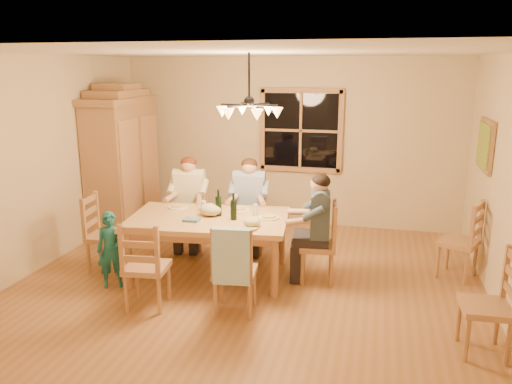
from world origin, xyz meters
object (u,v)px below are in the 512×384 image
(chair_end_right, at_px, (317,257))
(adult_woman, at_px, (189,191))
(chair_near_left, at_px, (148,280))
(chair_end_left, at_px, (107,247))
(adult_slate_man, at_px, (319,215))
(chair_far_left, at_px, (190,228))
(chandelier, at_px, (249,110))
(chair_spare_front, at_px, (484,322))
(chair_spare_back, at_px, (457,254))
(chair_far_right, at_px, (249,230))
(dining_table, at_px, (209,225))
(wine_bottle_b, at_px, (234,206))
(chair_near_right, at_px, (235,285))
(wine_bottle_a, at_px, (219,203))
(adult_plaid_man, at_px, (249,193))
(armoire, at_px, (123,165))
(child, at_px, (111,250))

(chair_end_right, xyz_separation_m, adult_woman, (-1.91, 0.69, 0.54))
(chair_near_left, height_order, chair_end_left, same)
(adult_slate_man, bearing_deg, chair_far_left, 63.43)
(chair_near_left, bearing_deg, chandelier, 37.43)
(chair_spare_front, xyz_separation_m, chair_spare_back, (0.00, 1.75, 0.00))
(chair_far_right, distance_m, adult_slate_man, 1.43)
(chair_far_left, xyz_separation_m, adult_woman, (0.00, 0.00, 0.54))
(chair_end_left, distance_m, chair_end_right, 2.67)
(dining_table, xyz_separation_m, wine_bottle_b, (0.33, -0.03, 0.26))
(chair_far_left, relative_size, chair_near_right, 1.00)
(chair_near_right, height_order, wine_bottle_a, wine_bottle_a)
(chair_end_left, relative_size, adult_plaid_man, 1.13)
(chair_far_right, bearing_deg, wine_bottle_a, 72.64)
(armoire, bearing_deg, child, -65.78)
(chandelier, xyz_separation_m, adult_slate_man, (0.79, 0.23, -1.24))
(chair_near_left, bearing_deg, chair_spare_back, 19.41)
(wine_bottle_a, bearing_deg, adult_plaid_man, 79.36)
(adult_plaid_man, distance_m, child, 2.03)
(chandelier, distance_m, wine_bottle_a, 1.24)
(dining_table, distance_m, chair_near_right, 1.09)
(chair_near_right, distance_m, chair_spare_front, 2.42)
(adult_woman, bearing_deg, chair_spare_front, 145.21)
(chair_near_left, bearing_deg, adult_plaid_man, 64.80)
(chair_far_left, distance_m, chair_end_left, 1.25)
(chair_end_right, height_order, adult_plaid_man, adult_plaid_man)
(chair_end_right, xyz_separation_m, child, (-2.33, -0.75, 0.16))
(chair_end_left, height_order, adult_woman, adult_woman)
(armoire, bearing_deg, chair_far_left, -21.75)
(dining_table, xyz_separation_m, chair_spare_back, (2.99, 0.69, -0.36))
(chandelier, xyz_separation_m, chair_end_left, (-1.87, -0.08, -1.77))
(chair_end_left, bearing_deg, chandelier, 85.80)
(chair_far_left, height_order, chair_far_right, same)
(adult_plaid_man, bearing_deg, chair_far_right, 180.00)
(adult_woman, bearing_deg, chair_near_left, 90.00)
(wine_bottle_a, bearing_deg, adult_woman, 132.13)
(adult_woman, height_order, adult_plaid_man, same)
(chair_far_left, distance_m, chair_spare_front, 4.05)
(chair_end_left, height_order, chair_spare_back, same)
(adult_woman, bearing_deg, chair_near_right, 117.90)
(chair_end_left, bearing_deg, chair_end_right, 90.00)
(chandelier, height_order, armoire, chandelier)
(chair_far_right, height_order, wine_bottle_a, wine_bottle_a)
(dining_table, distance_m, chair_spare_back, 3.09)
(chair_far_right, bearing_deg, dining_table, 67.62)
(dining_table, height_order, child, child)
(wine_bottle_b, bearing_deg, armoire, 147.86)
(child, xyz_separation_m, chair_spare_front, (3.99, -0.46, -0.16))
(child, relative_size, chair_spare_back, 0.93)
(dining_table, distance_m, chair_end_left, 1.38)
(adult_plaid_man, relative_size, adult_slate_man, 1.00)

